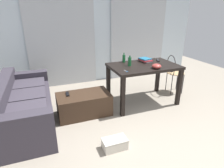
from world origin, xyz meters
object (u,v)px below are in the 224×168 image
coffee_table (84,104)px  bowl (156,66)px  wire_chair (173,70)px  scissors (126,71)px  shoebox (115,144)px  couch (24,106)px  craft_table (144,70)px  bottle_near (124,58)px  bottle_far (130,61)px  book_stack (145,60)px  tv_remote_on_table (158,60)px  tv_remote_primary (68,94)px

coffee_table → bowl: bearing=-9.8°
wire_chair → scissors: 1.46m
scissors → shoebox: scissors is taller
couch → craft_table: (2.20, -0.05, 0.38)m
couch → shoebox: couch is taller
wire_chair → bottle_near: bearing=173.6°
couch → bottle_near: bearing=8.2°
bottle_far → couch: bearing=179.9°
bottle_far → book_stack: bottle_far is taller
bowl → scissors: size_ratio=1.65×
book_stack → tv_remote_on_table: size_ratio=1.70×
scissors → shoebox: 1.26m
bowl → shoebox: size_ratio=0.51×
couch → tv_remote_on_table: bearing=2.8°
book_stack → scissors: size_ratio=2.83×
couch → bottle_far: size_ratio=10.00×
bottle_near → book_stack: 0.45m
book_stack → tv_remote_primary: bearing=-173.7°
bottle_far → tv_remote_primary: bottle_far is taller
tv_remote_primary → wire_chair: bearing=7.5°
craft_table → shoebox: bearing=-133.3°
book_stack → bottle_far: bearing=-158.8°
tv_remote_on_table → coffee_table: bearing=-146.6°
bottle_far → scissors: (-0.20, -0.29, -0.08)m
book_stack → shoebox: 1.94m
couch → bottle_near: (1.93, 0.28, 0.57)m
bottle_near → bowl: 0.71m
couch → wire_chair: size_ratio=2.28×
bowl → scissors: (-0.58, 0.04, -0.04)m
coffee_table → tv_remote_on_table: (1.66, 0.24, 0.60)m
bottle_far → book_stack: 0.48m
scissors → shoebox: bearing=-122.8°
coffee_table → bowl: size_ratio=5.38×
bowl → tv_remote_on_table: 0.58m
craft_table → bowl: size_ratio=7.57×
coffee_table → bottle_near: bearing=22.1°
wire_chair → bottle_near: bottle_near is taller
craft_table → tv_remote_on_table: (0.44, 0.18, 0.12)m
bottle_near → scissors: 0.61m
bottle_near → tv_remote_on_table: bearing=-11.5°
bottle_far → tv_remote_primary: bearing=-179.5°
craft_table → bottle_far: (-0.28, 0.05, 0.19)m
craft_table → scissors: 0.55m
coffee_table → craft_table: bearing=2.6°
bottle_near → tv_remote_primary: bottle_near is taller
tv_remote_primary → tv_remote_on_table: bearing=8.0°
scissors → wire_chair: bearing=17.8°
wire_chair → shoebox: bearing=-145.8°
coffee_table → bottle_near: (0.95, 0.38, 0.67)m
wire_chair → shoebox: size_ratio=2.57×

